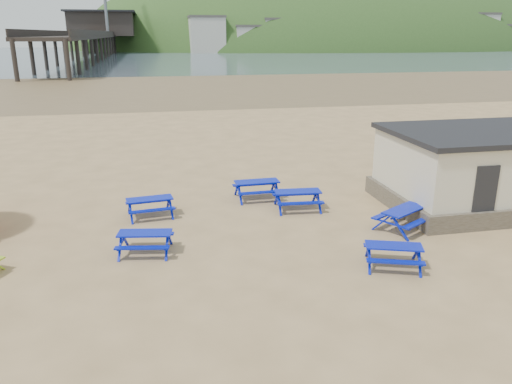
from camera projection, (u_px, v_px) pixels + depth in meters
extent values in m
plane|color=tan|center=(230.00, 233.00, 17.84)|extent=(400.00, 400.00, 0.00)
plane|color=olive|center=(168.00, 85.00, 69.13)|extent=(400.00, 400.00, 0.00)
plane|color=#435460|center=(155.00, 54.00, 176.37)|extent=(400.00, 400.00, 0.00)
cube|color=#04009E|center=(150.00, 199.00, 19.29)|extent=(1.83, 0.89, 0.05)
cube|color=#04009E|center=(148.00, 201.00, 19.90)|extent=(1.77, 0.46, 0.05)
cube|color=#04009E|center=(152.00, 210.00, 18.85)|extent=(1.77, 0.46, 0.05)
cube|color=#04009E|center=(257.00, 182.00, 21.36)|extent=(1.90, 0.78, 0.05)
cube|color=#04009E|center=(254.00, 184.00, 22.03)|extent=(1.89, 0.30, 0.05)
cube|color=#04009E|center=(260.00, 192.00, 20.86)|extent=(1.89, 0.30, 0.05)
cube|color=#04009E|center=(298.00, 191.00, 20.07)|extent=(1.90, 0.86, 0.05)
cube|color=#04009E|center=(294.00, 194.00, 20.74)|extent=(1.87, 0.40, 0.05)
cube|color=#04009E|center=(301.00, 203.00, 19.57)|extent=(1.87, 0.40, 0.05)
cube|color=#04009E|center=(145.00, 233.00, 16.05)|extent=(1.80, 0.95, 0.05)
cube|color=#04009E|center=(148.00, 234.00, 16.67)|extent=(1.72, 0.53, 0.05)
cube|color=#04009E|center=(142.00, 248.00, 15.58)|extent=(1.72, 0.53, 0.05)
cube|color=#04009E|center=(394.00, 246.00, 15.09)|extent=(1.81, 1.18, 0.05)
cube|color=#04009E|center=(391.00, 246.00, 15.70)|extent=(1.67, 0.78, 0.05)
cube|color=#04009E|center=(396.00, 262.00, 14.63)|extent=(1.67, 0.78, 0.05)
cube|color=#04009E|center=(404.00, 210.00, 17.96)|extent=(2.00, 1.60, 0.05)
cube|color=#04009E|center=(389.00, 213.00, 18.49)|extent=(1.76, 1.19, 0.05)
cube|color=#04009E|center=(419.00, 222.00, 17.60)|extent=(1.76, 1.19, 0.05)
cube|color=#665B4C|center=(475.00, 197.00, 20.72)|extent=(7.40, 5.40, 0.70)
cube|color=beige|center=(480.00, 162.00, 20.26)|extent=(7.00, 5.00, 2.30)
cube|color=black|center=(484.00, 132.00, 19.90)|extent=(7.30, 5.30, 0.20)
cube|color=black|center=(485.00, 193.00, 17.76)|extent=(0.90, 0.06, 2.00)
cube|color=black|center=(102.00, 36.00, 175.69)|extent=(9.00, 220.00, 0.60)
cube|color=black|center=(103.00, 25.00, 184.74)|extent=(22.00, 30.00, 8.00)
cube|color=black|center=(102.00, 12.00, 183.44)|extent=(24.00, 32.00, 0.60)
ellipsoid|color=#2D4C1E|center=(334.00, 68.00, 252.98)|extent=(264.00, 144.00, 108.00)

